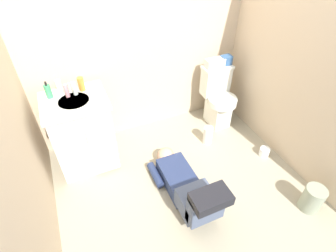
# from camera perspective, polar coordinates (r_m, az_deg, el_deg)

# --- Properties ---
(ground_plane) EXTENTS (2.90, 3.08, 0.04)m
(ground_plane) POSITION_cam_1_polar(r_m,az_deg,el_deg) (2.79, 2.70, -12.45)
(ground_plane) COLOR tan
(wall_back) EXTENTS (2.56, 0.08, 2.40)m
(wall_back) POSITION_cam_1_polar(r_m,az_deg,el_deg) (2.87, -6.49, 19.70)
(wall_back) COLOR beige
(wall_back) RESTS_ON ground_plane
(wall_right) EXTENTS (0.08, 2.08, 2.40)m
(wall_right) POSITION_cam_1_polar(r_m,az_deg,el_deg) (2.72, 28.67, 13.90)
(wall_right) COLOR beige
(wall_right) RESTS_ON ground_plane
(toilet) EXTENTS (0.36, 0.46, 0.75)m
(toilet) POSITION_cam_1_polar(r_m,az_deg,el_deg) (3.32, 10.75, 6.10)
(toilet) COLOR silver
(toilet) RESTS_ON ground_plane
(vanity_cabinet) EXTENTS (0.60, 0.53, 0.82)m
(vanity_cabinet) POSITION_cam_1_polar(r_m,az_deg,el_deg) (2.82, -17.98, -1.29)
(vanity_cabinet) COLOR silver
(vanity_cabinet) RESTS_ON ground_plane
(faucet) EXTENTS (0.02, 0.02, 0.10)m
(faucet) POSITION_cam_1_polar(r_m,az_deg,el_deg) (2.68, -20.52, 7.86)
(faucet) COLOR silver
(faucet) RESTS_ON vanity_cabinet
(person_plumber) EXTENTS (0.39, 1.06, 0.52)m
(person_plumber) POSITION_cam_1_polar(r_m,az_deg,el_deg) (2.53, 4.12, -13.04)
(person_plumber) COLOR navy
(person_plumber) RESTS_ON ground_plane
(tissue_box) EXTENTS (0.22, 0.11, 0.10)m
(tissue_box) POSITION_cam_1_polar(r_m,az_deg,el_deg) (3.15, 10.13, 13.30)
(tissue_box) COLOR silver
(tissue_box) RESTS_ON toilet
(toiletry_bag) EXTENTS (0.12, 0.09, 0.11)m
(toiletry_bag) POSITION_cam_1_polar(r_m,az_deg,el_deg) (3.23, 12.47, 13.76)
(toiletry_bag) COLOR #33598C
(toiletry_bag) RESTS_ON toilet
(soap_dispenser) EXTENTS (0.06, 0.06, 0.17)m
(soap_dispenser) POSITION_cam_1_polar(r_m,az_deg,el_deg) (2.66, -24.53, 6.89)
(soap_dispenser) COLOR #3D9A65
(soap_dispenser) RESTS_ON vanity_cabinet
(bottle_white) EXTENTS (0.05, 0.05, 0.14)m
(bottle_white) POSITION_cam_1_polar(r_m,az_deg,el_deg) (2.68, -22.52, 7.85)
(bottle_white) COLOR white
(bottle_white) RESTS_ON vanity_cabinet
(bottle_pink) EXTENTS (0.04, 0.04, 0.13)m
(bottle_pink) POSITION_cam_1_polar(r_m,az_deg,el_deg) (2.61, -21.16, 7.16)
(bottle_pink) COLOR #D28D99
(bottle_pink) RESTS_ON vanity_cabinet
(bottle_clear) EXTENTS (0.04, 0.04, 0.13)m
(bottle_clear) POSITION_cam_1_polar(r_m,az_deg,el_deg) (2.62, -19.62, 7.69)
(bottle_clear) COLOR silver
(bottle_clear) RESTS_ON vanity_cabinet
(bottle_amber) EXTENTS (0.06, 0.06, 0.14)m
(bottle_amber) POSITION_cam_1_polar(r_m,az_deg,el_deg) (2.66, -18.32, 8.63)
(bottle_amber) COLOR orange
(bottle_amber) RESTS_ON vanity_cabinet
(trash_can) EXTENTS (0.18, 0.18, 0.27)m
(trash_can) POSITION_cam_1_polar(r_m,az_deg,el_deg) (2.83, 28.81, -13.64)
(trash_can) COLOR #949D84
(trash_can) RESTS_ON ground_plane
(paper_towel_roll) EXTENTS (0.11, 0.11, 0.23)m
(paper_towel_roll) POSITION_cam_1_polar(r_m,az_deg,el_deg) (3.13, 8.64, -1.98)
(paper_towel_roll) COLOR white
(paper_towel_roll) RESTS_ON ground_plane
(toilet_paper_roll) EXTENTS (0.11, 0.11, 0.10)m
(toilet_paper_roll) POSITION_cam_1_polar(r_m,az_deg,el_deg) (3.18, 20.17, -5.29)
(toilet_paper_roll) COLOR white
(toilet_paper_roll) RESTS_ON ground_plane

